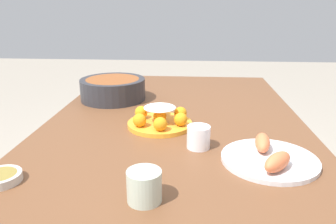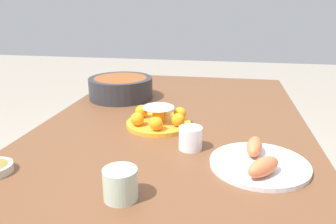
{
  "view_description": "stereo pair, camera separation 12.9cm",
  "coord_description": "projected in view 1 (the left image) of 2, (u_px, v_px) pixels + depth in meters",
  "views": [
    {
      "loc": [
        -1.28,
        -0.06,
        1.22
      ],
      "look_at": [
        -0.05,
        0.03,
        0.81
      ],
      "focal_mm": 35.0,
      "sensor_mm": 36.0,
      "label": 1
    },
    {
      "loc": [
        -1.26,
        -0.19,
        1.22
      ],
      "look_at": [
        -0.05,
        0.03,
        0.81
      ],
      "focal_mm": 35.0,
      "sensor_mm": 36.0,
      "label": 2
    }
  ],
  "objects": [
    {
      "name": "sauce_bowl",
      "position": [
        1.0,
        177.0,
        0.86
      ],
      "size": [
        0.11,
        0.11,
        0.02
      ],
      "color": "beige",
      "rests_on": "dining_table"
    },
    {
      "name": "dining_table",
      "position": [
        175.0,
        136.0,
        1.38
      ],
      "size": [
        1.6,
        1.02,
        0.77
      ],
      "color": "brown",
      "rests_on": "ground_plane"
    },
    {
      "name": "cake_plate",
      "position": [
        160.0,
        119.0,
        1.25
      ],
      "size": [
        0.25,
        0.25,
        0.08
      ],
      "color": "gold",
      "rests_on": "dining_table"
    },
    {
      "name": "cup_near",
      "position": [
        199.0,
        137.0,
        1.06
      ],
      "size": [
        0.08,
        0.08,
        0.07
      ],
      "color": "white",
      "rests_on": "dining_table"
    },
    {
      "name": "seafood_platter",
      "position": [
        269.0,
        157.0,
        0.97
      ],
      "size": [
        0.28,
        0.28,
        0.06
      ],
      "color": "silver",
      "rests_on": "dining_table"
    },
    {
      "name": "cup_far",
      "position": [
        144.0,
        186.0,
        0.77
      ],
      "size": [
        0.08,
        0.08,
        0.08
      ],
      "color": "beige",
      "rests_on": "dining_table"
    },
    {
      "name": "serving_bowl",
      "position": [
        113.0,
        89.0,
        1.59
      ],
      "size": [
        0.31,
        0.31,
        0.1
      ],
      "color": "#2D2D33",
      "rests_on": "dining_table"
    }
  ]
}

